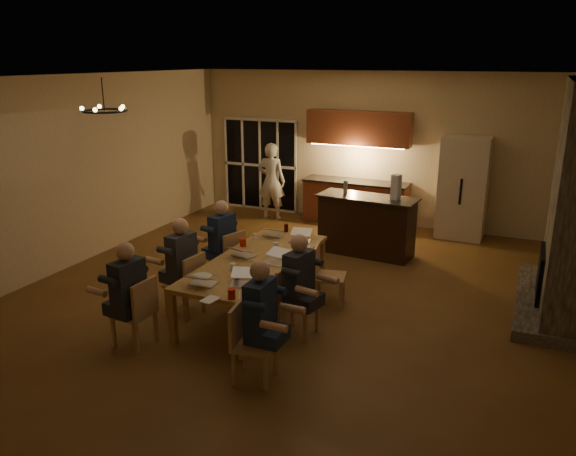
{
  "coord_description": "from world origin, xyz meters",
  "views": [
    {
      "loc": [
        3.1,
        -7.08,
        3.46
      ],
      "look_at": [
        -0.16,
        0.3,
        1.0
      ],
      "focal_mm": 35.0,
      "sensor_mm": 36.0,
      "label": 1
    }
  ],
  "objects_px": {
    "dining_table": "(256,284)",
    "can_silver": "(236,275)",
    "chair_left_near": "(133,312)",
    "chair_left_far": "(226,258)",
    "bar_island": "(366,225)",
    "mug_front": "(233,267)",
    "bar_blender": "(396,187)",
    "redcup_mid": "(243,242)",
    "person_left_near": "(129,296)",
    "mug_back": "(255,237)",
    "plate_far": "(303,247)",
    "chandelier": "(104,111)",
    "laptop_f": "(300,235)",
    "plate_left": "(202,276)",
    "person_left_mid": "(182,266)",
    "person_right_near": "(261,320)",
    "plate_near": "(260,275)",
    "chair_right_near": "(255,344)",
    "laptop_b": "(243,277)",
    "chair_left_mid": "(184,284)",
    "redcup_near": "(232,294)",
    "laptop_d": "(274,255)",
    "laptop_e": "(274,229)",
    "person_right_mid": "(299,287)",
    "chair_right_mid": "(299,303)",
    "mug_mid": "(276,246)",
    "laptop_a": "(203,276)",
    "refrigerator": "(463,188)",
    "can_cola": "(286,228)",
    "chair_right_far": "(330,276)",
    "bar_bottle": "(345,187)",
    "person_left_far": "(223,244)"
  },
  "relations": [
    {
      "from": "laptop_f",
      "to": "plate_near",
      "type": "xyz_separation_m",
      "value": [
        0.06,
        -1.49,
        -0.1
      ]
    },
    {
      "from": "person_right_near",
      "to": "chandelier",
      "type": "xyz_separation_m",
      "value": [
        -2.95,
        1.16,
        2.06
      ]
    },
    {
      "from": "plate_near",
      "to": "redcup_near",
      "type": "bearing_deg",
      "value": -88.41
    },
    {
      "from": "laptop_d",
      "to": "chair_left_mid",
      "type": "bearing_deg",
      "value": -144.75
    },
    {
      "from": "refrigerator",
      "to": "plate_near",
      "type": "height_order",
      "value": "refrigerator"
    },
    {
      "from": "bar_island",
      "to": "person_left_near",
      "type": "height_order",
      "value": "person_left_near"
    },
    {
      "from": "chair_left_mid",
      "to": "chandelier",
      "type": "height_order",
      "value": "chandelier"
    },
    {
      "from": "chandelier",
      "to": "laptop_f",
      "type": "bearing_deg",
      "value": 30.29
    },
    {
      "from": "chair_right_far",
      "to": "can_silver",
      "type": "xyz_separation_m",
      "value": [
        -0.8,
        -1.31,
        0.37
      ]
    },
    {
      "from": "redcup_mid",
      "to": "bar_blender",
      "type": "xyz_separation_m",
      "value": [
        1.7,
        2.47,
        0.49
      ]
    },
    {
      "from": "mug_mid",
      "to": "plate_left",
      "type": "relative_size",
      "value": 0.4
    },
    {
      "from": "mug_front",
      "to": "bar_blender",
      "type": "height_order",
      "value": "bar_blender"
    },
    {
      "from": "chandelier",
      "to": "redcup_near",
      "type": "distance_m",
      "value": 3.25
    },
    {
      "from": "redcup_mid",
      "to": "laptop_b",
      "type": "bearing_deg",
      "value": -61.65
    },
    {
      "from": "chair_left_far",
      "to": "bar_blender",
      "type": "relative_size",
      "value": 2.04
    },
    {
      "from": "bar_island",
      "to": "chair_left_near",
      "type": "bearing_deg",
      "value": -105.59
    },
    {
      "from": "chair_left_far",
      "to": "laptop_f",
      "type": "xyz_separation_m",
      "value": [
        1.11,
        0.35,
        0.42
      ]
    },
    {
      "from": "mug_mid",
      "to": "bar_bottle",
      "type": "height_order",
      "value": "bar_bottle"
    },
    {
      "from": "chair_left_mid",
      "to": "redcup_near",
      "type": "relative_size",
      "value": 7.42
    },
    {
      "from": "dining_table",
      "to": "can_silver",
      "type": "distance_m",
      "value": 0.88
    },
    {
      "from": "chair_right_mid",
      "to": "laptop_b",
      "type": "distance_m",
      "value": 0.82
    },
    {
      "from": "person_right_near",
      "to": "chair_left_mid",
      "type": "bearing_deg",
      "value": 59.74
    },
    {
      "from": "person_right_near",
      "to": "mug_mid",
      "type": "height_order",
      "value": "person_right_near"
    },
    {
      "from": "chair_right_near",
      "to": "can_cola",
      "type": "height_order",
      "value": "chair_right_near"
    },
    {
      "from": "chair_left_far",
      "to": "plate_left",
      "type": "height_order",
      "value": "chair_left_far"
    },
    {
      "from": "laptop_f",
      "to": "refrigerator",
      "type": "bearing_deg",
      "value": 53.95
    },
    {
      "from": "redcup_near",
      "to": "laptop_e",
      "type": "bearing_deg",
      "value": 103.6
    },
    {
      "from": "chair_right_near",
      "to": "plate_far",
      "type": "bearing_deg",
      "value": 1.78
    },
    {
      "from": "laptop_e",
      "to": "plate_left",
      "type": "relative_size",
      "value": 1.27
    },
    {
      "from": "laptop_a",
      "to": "laptop_f",
      "type": "height_order",
      "value": "same"
    },
    {
      "from": "laptop_d",
      "to": "mug_mid",
      "type": "distance_m",
      "value": 0.61
    },
    {
      "from": "person_left_near",
      "to": "plate_far",
      "type": "height_order",
      "value": "person_left_near"
    },
    {
      "from": "person_right_mid",
      "to": "laptop_e",
      "type": "height_order",
      "value": "person_right_mid"
    },
    {
      "from": "mug_back",
      "to": "person_left_near",
      "type": "bearing_deg",
      "value": -101.23
    },
    {
      "from": "plate_left",
      "to": "person_left_mid",
      "type": "bearing_deg",
      "value": 146.67
    },
    {
      "from": "bar_island",
      "to": "chair_right_mid",
      "type": "height_order",
      "value": "bar_island"
    },
    {
      "from": "chandelier",
      "to": "bar_blender",
      "type": "xyz_separation_m",
      "value": [
        3.36,
        3.29,
        -1.45
      ]
    },
    {
      "from": "redcup_mid",
      "to": "dining_table",
      "type": "bearing_deg",
      "value": -44.35
    },
    {
      "from": "mug_mid",
      "to": "can_cola",
      "type": "xyz_separation_m",
      "value": [
        -0.21,
        0.84,
        0.01
      ]
    },
    {
      "from": "person_left_near",
      "to": "mug_back",
      "type": "relative_size",
      "value": 13.8
    },
    {
      "from": "chandelier",
      "to": "can_silver",
      "type": "relative_size",
      "value": 5.11
    },
    {
      "from": "chair_right_near",
      "to": "mug_front",
      "type": "bearing_deg",
      "value": 30.12
    },
    {
      "from": "mug_front",
      "to": "plate_far",
      "type": "height_order",
      "value": "mug_front"
    },
    {
      "from": "redcup_near",
      "to": "redcup_mid",
      "type": "distance_m",
      "value": 1.9
    },
    {
      "from": "laptop_e",
      "to": "plate_far",
      "type": "xyz_separation_m",
      "value": [
        0.64,
        -0.36,
        -0.1
      ]
    },
    {
      "from": "plate_left",
      "to": "refrigerator",
      "type": "bearing_deg",
      "value": 65.44
    },
    {
      "from": "chair_left_near",
      "to": "chair_left_far",
      "type": "distance_m",
      "value": 2.18
    },
    {
      "from": "chandelier",
      "to": "person_left_far",
      "type": "bearing_deg",
      "value": 38.2
    },
    {
      "from": "chair_right_mid",
      "to": "mug_mid",
      "type": "bearing_deg",
      "value": 41.47
    },
    {
      "from": "laptop_d",
      "to": "mug_mid",
      "type": "bearing_deg",
      "value": 124.12
    }
  ]
}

